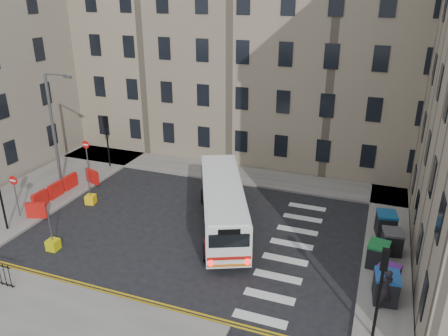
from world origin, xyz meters
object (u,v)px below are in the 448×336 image
Objects in this scene: wheelie_bin_a at (386,287)px; wheelie_bin_c at (378,254)px; bus at (223,203)px; bollard_chevron at (53,245)px; pedestrian at (385,289)px; wheelie_bin_e at (386,224)px; streetlamp at (53,130)px; bollard_yellow at (91,199)px; wheelie_bin_d at (392,242)px; wheelie_bin_b at (387,278)px.

wheelie_bin_a reaches higher than wheelie_bin_c.
bus is 16.62× the size of bollard_chevron.
wheelie_bin_a is 0.65m from pedestrian.
streetlamp is at bearing 172.65° from wheelie_bin_e.
wheelie_bin_e reaches higher than bollard_chevron.
wheelie_bin_c is at bearing 14.75° from bollard_chevron.
bus is (12.68, -1.05, -2.77)m from streetlamp.
bollard_chevron is (4.91, -6.67, -4.04)m from streetlamp.
bollard_yellow is at bearing 177.19° from wheelie_bin_e.
wheelie_bin_d is at bearing -1.98° from streetlamp.
bollard_yellow is at bearing -175.41° from wheelie_bin_c.
streetlamp reaches higher than wheelie_bin_d.
pedestrian is at bearing -13.01° from bollard_yellow.
wheelie_bin_b is at bearing -123.17° from pedestrian.
wheelie_bin_b is 0.69× the size of pedestrian.
wheelie_bin_b is at bearing -67.21° from wheelie_bin_c.
streetlamp is 22.67m from wheelie_bin_b.
bollard_yellow is 5.58m from bollard_chevron.
wheelie_bin_a is 1.06× the size of wheelie_bin_c.
wheelie_bin_a reaches higher than bollard_chevron.
wheelie_bin_a is at bearing -72.64° from wheelie_bin_c.
pedestrian is 17.05m from bollard_chevron.
bus is at bearing -55.71° from pedestrian.
bus is 9.84m from wheelie_bin_b.
wheelie_bin_e is at bearing 24.62° from bollard_chevron.
wheelie_bin_e reaches higher than bollard_yellow.
bollard_yellow is (3.42, -1.30, -4.04)m from streetlamp.
streetlamp is at bearing 161.59° from wheelie_bin_a.
pedestrian reaches higher than bollard_chevron.
wheelie_bin_b reaches higher than bollard_chevron.
wheelie_bin_c is 3.39m from wheelie_bin_e.
wheelie_bin_a is 2.26× the size of bollard_chevron.
streetlamp is at bearing 159.18° from bollard_yellow.
wheelie_bin_d is 2.19× the size of bollard_chevron.
wheelie_bin_b is at bearing 82.61° from wheelie_bin_a.
wheelie_bin_d is 18.76m from bollard_yellow.
streetlamp is 6.21× the size of wheelie_bin_d.
bus is at bearing 172.15° from wheelie_bin_d.
wheelie_bin_a is at bearing -69.65° from wheelie_bin_b.
wheelie_bin_b is (0.03, 0.89, -0.08)m from wheelie_bin_a.
pedestrian is (9.23, -4.53, -0.43)m from bus.
wheelie_bin_e is at bearing 92.78° from wheelie_bin_c.
pedestrian reaches higher than wheelie_bin_c.
wheelie_bin_a reaches higher than wheelie_bin_e.
wheelie_bin_d is 1.87m from wheelie_bin_e.
pedestrian is at bearing -75.40° from wheelie_bin_c.
pedestrian reaches higher than wheelie_bin_e.
bollard_yellow is (-18.74, -0.53, -0.50)m from wheelie_bin_d.
wheelie_bin_c is 0.65× the size of pedestrian.
wheelie_bin_b is 5.18m from wheelie_bin_e.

